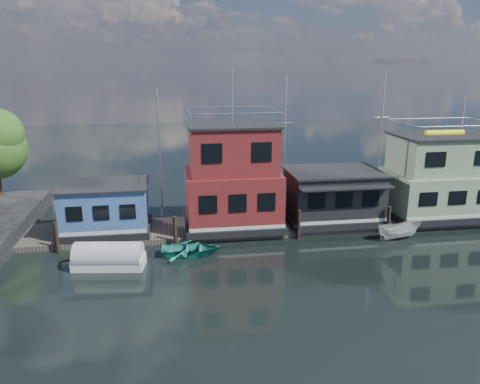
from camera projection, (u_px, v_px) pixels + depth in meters
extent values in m
plane|color=black|center=(410.00, 294.00, 26.38)|extent=(160.00, 160.00, 0.00)
cube|color=#595147|center=(337.00, 221.00, 37.75)|extent=(48.00, 5.00, 0.40)
cube|color=black|center=(107.00, 228.00, 35.03)|extent=(6.40, 4.90, 0.50)
cube|color=#4771B9|center=(106.00, 205.00, 34.56)|extent=(6.00, 4.50, 3.00)
cube|color=black|center=(104.00, 185.00, 34.14)|extent=(6.30, 4.80, 0.16)
cube|color=black|center=(233.00, 221.00, 36.41)|extent=(7.40, 5.90, 0.50)
cube|color=maroon|center=(233.00, 195.00, 35.84)|extent=(7.00, 5.50, 3.74)
cube|color=maroon|center=(232.00, 149.00, 34.87)|extent=(6.30, 4.95, 3.46)
cube|color=black|center=(232.00, 125.00, 34.38)|extent=(6.65, 5.23, 0.16)
cylinder|color=silver|center=(232.00, 96.00, 33.83)|extent=(0.08, 0.08, 4.00)
cube|color=black|center=(331.00, 216.00, 37.56)|extent=(7.40, 5.40, 0.50)
cube|color=black|center=(332.00, 193.00, 37.04)|extent=(7.00, 5.00, 3.40)
cube|color=black|center=(334.00, 171.00, 36.56)|extent=(7.30, 5.30, 0.16)
cube|color=black|center=(346.00, 188.00, 34.05)|extent=(7.00, 1.20, 0.12)
cube|color=black|center=(435.00, 211.00, 38.86)|extent=(8.40, 5.90, 0.50)
cube|color=#94B085|center=(437.00, 190.00, 38.38)|extent=(8.00, 5.50, 3.12)
cube|color=#94B085|center=(442.00, 154.00, 37.57)|extent=(7.20, 4.95, 2.88)
cube|color=black|center=(444.00, 136.00, 37.16)|extent=(7.60, 5.23, 0.16)
cylinder|color=#FFF90E|center=(444.00, 133.00, 37.12)|extent=(3.20, 0.56, 0.56)
cylinder|color=#2D2116|center=(57.00, 237.00, 31.81)|extent=(0.28, 0.28, 2.20)
cylinder|color=#2D2116|center=(175.00, 231.00, 32.97)|extent=(0.28, 0.28, 2.20)
cylinder|color=#2D2116|center=(299.00, 225.00, 34.27)|extent=(0.28, 0.28, 2.20)
cylinder|color=#2D2116|center=(388.00, 220.00, 35.28)|extent=(0.28, 0.28, 2.20)
cylinder|color=silver|center=(160.00, 151.00, 40.09)|extent=(0.16, 0.16, 10.50)
cylinder|color=silver|center=(159.00, 133.00, 39.67)|extent=(1.40, 0.06, 0.06)
cylinder|color=silver|center=(285.00, 142.00, 41.55)|extent=(0.16, 0.16, 11.50)
cylinder|color=silver|center=(285.00, 123.00, 41.08)|extent=(1.40, 0.06, 0.06)
cylinder|color=silver|center=(380.00, 137.00, 42.78)|extent=(0.16, 0.16, 12.00)
cylinder|color=silver|center=(382.00, 117.00, 42.30)|extent=(1.40, 0.06, 0.06)
cylinder|color=silver|center=(459.00, 146.00, 44.20)|extent=(0.16, 0.16, 10.00)
cylinder|color=silver|center=(461.00, 130.00, 43.80)|extent=(1.40, 0.06, 0.06)
cylinder|color=#382619|center=(0.00, 194.00, 40.98)|extent=(0.44, 0.44, 2.97)
imported|color=silver|center=(399.00, 231.00, 34.36)|extent=(3.43, 1.48, 1.29)
imported|color=teal|center=(190.00, 249.00, 31.62)|extent=(4.21, 3.11, 0.84)
cube|color=white|center=(109.00, 262.00, 29.70)|extent=(4.63, 2.29, 0.74)
cylinder|color=#BCBCC1|center=(109.00, 256.00, 29.58)|extent=(4.43, 2.37, 1.79)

